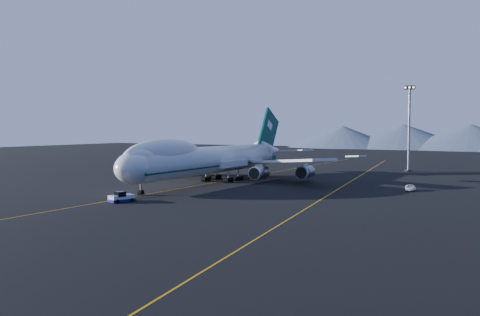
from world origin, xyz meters
The scene contains 7 objects.
ground centered at (0.00, 0.00, 0.00)m, with size 500.00×500.00×0.00m, color black.
taxiway_line_main centered at (0.00, 0.00, 0.01)m, with size 0.25×220.00×0.01m, color #CC8C0C.
taxiway_line_side centered at (30.00, 10.00, 0.01)m, with size 0.25×200.00×0.01m, color #CC8C0C.
boeing_747 centered at (0.00, 0.03, 5.81)m, with size 59.62×72.43×19.37m.
pushback_tug centered at (3.00, -35.62, 0.62)m, with size 3.66×5.02×1.97m.
service_van centered at (45.46, 7.07, 0.63)m, with size 2.08×4.51×1.25m, color silver.
floodlight_mast centered at (35.00, 58.61, 13.27)m, with size 3.24×2.43×26.19m.
Camera 1 is at (67.49, -109.58, 13.46)m, focal length 40.00 mm.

